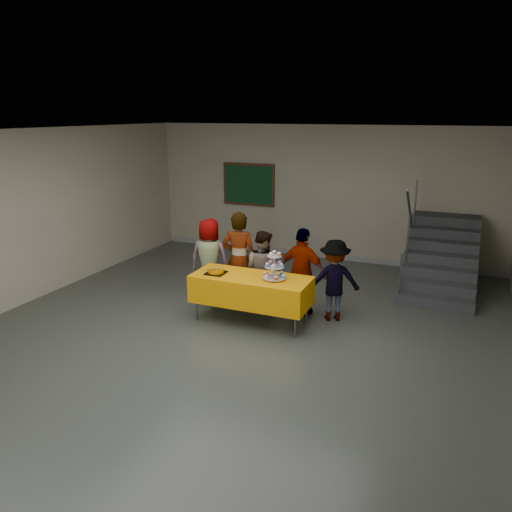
{
  "coord_description": "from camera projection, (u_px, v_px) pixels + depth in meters",
  "views": [
    {
      "loc": [
        2.96,
        -5.88,
        3.27
      ],
      "look_at": [
        0.01,
        1.17,
        1.05
      ],
      "focal_mm": 35.0,
      "sensor_mm": 36.0,
      "label": 1
    }
  ],
  "objects": [
    {
      "name": "cupcake_stand",
      "position": [
        274.0,
        269.0,
        7.68
      ],
      "size": [
        0.38,
        0.38,
        0.44
      ],
      "color": "silver",
      "rests_on": "bake_table"
    },
    {
      "name": "schoolchild_c",
      "position": [
        262.0,
        269.0,
        8.52
      ],
      "size": [
        0.78,
        0.68,
        1.35
      ],
      "primitive_type": "imported",
      "rotation": [
        0.0,
        0.0,
        2.85
      ],
      "color": "slate",
      "rests_on": "ground"
    },
    {
      "name": "noticeboard",
      "position": [
        249.0,
        185.0,
        11.83
      ],
      "size": [
        1.3,
        0.05,
        1.0
      ],
      "color": "#472B16",
      "rests_on": "ground"
    },
    {
      "name": "schoolchild_e",
      "position": [
        334.0,
        280.0,
        7.99
      ],
      "size": [
        0.98,
        0.78,
        1.33
      ],
      "primitive_type": "imported",
      "rotation": [
        0.0,
        0.0,
        3.52
      ],
      "color": "slate",
      "rests_on": "ground"
    },
    {
      "name": "schoolchild_a",
      "position": [
        210.0,
        259.0,
        8.91
      ],
      "size": [
        0.78,
        0.57,
        1.47
      ],
      "primitive_type": "imported",
      "rotation": [
        0.0,
        0.0,
        3.29
      ],
      "color": "slate",
      "rests_on": "ground"
    },
    {
      "name": "room_shell",
      "position": [
        222.0,
        200.0,
        6.64
      ],
      "size": [
        10.0,
        10.04,
        3.02
      ],
      "color": "#4C514C",
      "rests_on": "ground"
    },
    {
      "name": "bear_cake",
      "position": [
        216.0,
        270.0,
        7.98
      ],
      "size": [
        0.32,
        0.36,
        0.12
      ],
      "color": "black",
      "rests_on": "bake_table"
    },
    {
      "name": "staircase",
      "position": [
        441.0,
        259.0,
        9.74
      ],
      "size": [
        1.3,
        2.4,
        2.04
      ],
      "color": "#424447",
      "rests_on": "ground"
    },
    {
      "name": "bake_table",
      "position": [
        251.0,
        289.0,
        7.92
      ],
      "size": [
        1.88,
        0.78,
        0.77
      ],
      "color": "#595960",
      "rests_on": "ground"
    },
    {
      "name": "schoolchild_d",
      "position": [
        303.0,
        272.0,
        8.16
      ],
      "size": [
        0.92,
        0.53,
        1.48
      ],
      "primitive_type": "imported",
      "rotation": [
        0.0,
        0.0,
        2.94
      ],
      "color": "slate",
      "rests_on": "ground"
    },
    {
      "name": "schoolchild_b",
      "position": [
        239.0,
        259.0,
        8.55
      ],
      "size": [
        0.66,
        0.49,
        1.66
      ],
      "primitive_type": "imported",
      "rotation": [
        0.0,
        0.0,
        3.31
      ],
      "color": "slate",
      "rests_on": "ground"
    }
  ]
}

